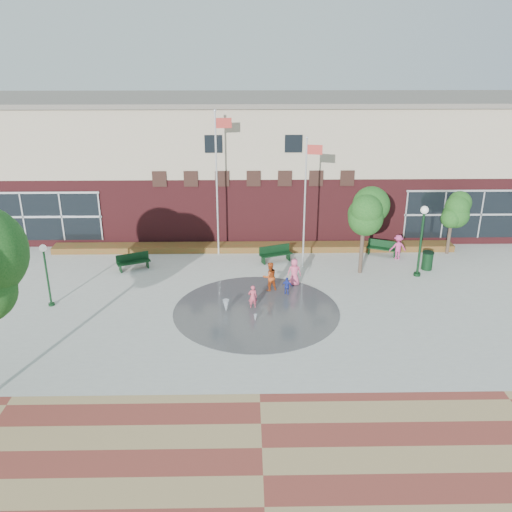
{
  "coord_description": "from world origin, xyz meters",
  "views": [
    {
      "loc": [
        -0.46,
        -21.48,
        12.63
      ],
      "look_at": [
        0.0,
        4.0,
        2.6
      ],
      "focal_mm": 38.0,
      "sensor_mm": 36.0,
      "label": 1
    }
  ],
  "objects_px": {
    "flagpole_right": "(306,197)",
    "bench_left": "(134,265)",
    "trash_can": "(427,261)",
    "flagpole_left": "(217,177)",
    "child_splash": "(253,297)"
  },
  "relations": [
    {
      "from": "flagpole_left",
      "to": "child_splash",
      "type": "distance_m",
      "value": 9.08
    },
    {
      "from": "flagpole_right",
      "to": "child_splash",
      "type": "bearing_deg",
      "value": -107.93
    },
    {
      "from": "flagpole_right",
      "to": "trash_can",
      "type": "relative_size",
      "value": 7.0
    },
    {
      "from": "bench_left",
      "to": "trash_can",
      "type": "xyz_separation_m",
      "value": [
        17.52,
        -0.28,
        0.25
      ]
    },
    {
      "from": "bench_left",
      "to": "trash_can",
      "type": "distance_m",
      "value": 17.53
    },
    {
      "from": "trash_can",
      "to": "child_splash",
      "type": "distance_m",
      "value": 11.57
    },
    {
      "from": "flagpole_left",
      "to": "bench_left",
      "type": "xyz_separation_m",
      "value": [
        -4.99,
        -2.5,
        -4.72
      ]
    },
    {
      "from": "flagpole_left",
      "to": "trash_can",
      "type": "xyz_separation_m",
      "value": [
        12.53,
        -2.78,
        -4.47
      ]
    },
    {
      "from": "flagpole_right",
      "to": "bench_left",
      "type": "height_order",
      "value": "flagpole_right"
    },
    {
      "from": "bench_left",
      "to": "child_splash",
      "type": "distance_m",
      "value": 8.74
    },
    {
      "from": "flagpole_right",
      "to": "trash_can",
      "type": "xyz_separation_m",
      "value": [
        7.34,
        -0.53,
        -3.81
      ]
    },
    {
      "from": "flagpole_left",
      "to": "bench_left",
      "type": "bearing_deg",
      "value": -160.5
    },
    {
      "from": "trash_can",
      "to": "bench_left",
      "type": "bearing_deg",
      "value": 179.09
    },
    {
      "from": "flagpole_right",
      "to": "bench_left",
      "type": "xyz_separation_m",
      "value": [
        -10.18,
        -0.25,
        -4.06
      ]
    },
    {
      "from": "trash_can",
      "to": "flagpole_left",
      "type": "bearing_deg",
      "value": 167.5
    }
  ]
}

